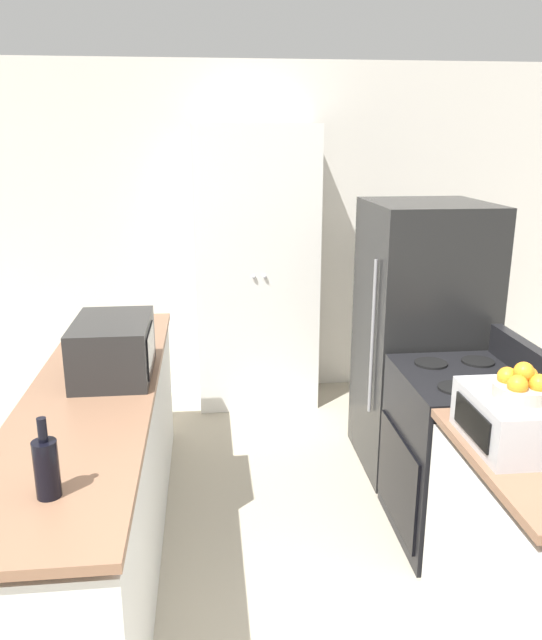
# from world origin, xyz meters

# --- Properties ---
(wall_back) EXTENTS (7.00, 0.06, 2.60)m
(wall_back) POSITION_xyz_m (0.00, 3.56, 1.30)
(wall_back) COLOR silver
(wall_back) RESTS_ON ground_plane
(counter_left) EXTENTS (0.60, 2.60, 0.90)m
(counter_left) POSITION_xyz_m (-0.91, 1.40, 0.43)
(counter_left) COLOR silver
(counter_left) RESTS_ON ground_plane
(counter_right) EXTENTS (0.60, 0.91, 0.90)m
(counter_right) POSITION_xyz_m (0.91, 0.56, 0.43)
(counter_right) COLOR silver
(counter_right) RESTS_ON ground_plane
(pantry_cabinet) EXTENTS (0.91, 0.51, 2.13)m
(pantry_cabinet) POSITION_xyz_m (0.03, 3.26, 1.07)
(pantry_cabinet) COLOR white
(pantry_cabinet) RESTS_ON ground_plane
(stove) EXTENTS (0.66, 0.70, 1.06)m
(stove) POSITION_xyz_m (0.93, 1.38, 0.46)
(stove) COLOR black
(stove) RESTS_ON ground_plane
(refrigerator) EXTENTS (0.72, 0.76, 1.68)m
(refrigerator) POSITION_xyz_m (0.95, 2.15, 0.84)
(refrigerator) COLOR black
(refrigerator) RESTS_ON ground_plane
(microwave) EXTENTS (0.37, 0.54, 0.28)m
(microwave) POSITION_xyz_m (-0.82, 1.57, 1.04)
(microwave) COLOR black
(microwave) RESTS_ON counter_left
(wine_bottle) EXTENTS (0.08, 0.08, 0.28)m
(wine_bottle) POSITION_xyz_m (-0.89, 0.47, 1.00)
(wine_bottle) COLOR black
(wine_bottle) RESTS_ON counter_left
(toaster_oven) EXTENTS (0.31, 0.43, 0.20)m
(toaster_oven) POSITION_xyz_m (0.79, 0.67, 1.00)
(toaster_oven) COLOR #B2B2B7
(toaster_oven) RESTS_ON counter_right
(fruit_bowl) EXTENTS (0.21, 0.21, 0.14)m
(fruit_bowl) POSITION_xyz_m (0.81, 0.65, 1.15)
(fruit_bowl) COLOR #B2A893
(fruit_bowl) RESTS_ON toaster_oven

